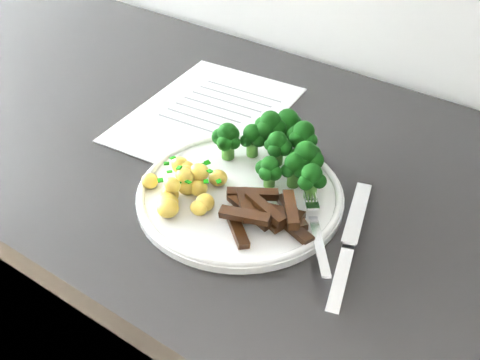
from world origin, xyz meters
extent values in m
cube|color=silver|center=(-0.11, 1.72, 0.94)|extent=(0.23, 0.31, 0.00)
cube|color=slate|center=(-0.10, 1.81, 0.94)|extent=(0.14, 0.02, 0.00)
cube|color=slate|center=(-0.10, 1.79, 0.94)|extent=(0.13, 0.02, 0.00)
cube|color=slate|center=(-0.10, 1.77, 0.94)|extent=(0.13, 0.02, 0.00)
cube|color=slate|center=(-0.10, 1.75, 0.94)|extent=(0.12, 0.01, 0.00)
cube|color=slate|center=(-0.11, 1.72, 0.94)|extent=(0.12, 0.01, 0.00)
cube|color=slate|center=(-0.11, 1.70, 0.94)|extent=(0.11, 0.01, 0.00)
cube|color=slate|center=(-0.11, 1.68, 0.94)|extent=(0.11, 0.01, 0.00)
cylinder|color=white|center=(0.05, 1.59, 0.94)|extent=(0.27, 0.27, 0.01)
torus|color=white|center=(0.05, 1.59, 0.94)|extent=(0.26, 0.26, 0.01)
cylinder|color=#31631D|center=(0.07, 1.65, 0.97)|extent=(0.02, 0.02, 0.02)
sphere|color=black|center=(0.08, 1.65, 0.98)|extent=(0.02, 0.02, 0.02)
sphere|color=black|center=(0.07, 1.66, 0.98)|extent=(0.02, 0.02, 0.02)
sphere|color=black|center=(0.06, 1.65, 0.98)|extent=(0.02, 0.02, 0.02)
sphere|color=black|center=(0.07, 1.64, 0.98)|extent=(0.02, 0.02, 0.02)
sphere|color=black|center=(0.07, 1.65, 0.99)|extent=(0.03, 0.03, 0.03)
cylinder|color=#31631D|center=(0.11, 1.66, 0.96)|extent=(0.02, 0.02, 0.03)
sphere|color=black|center=(0.12, 1.66, 0.98)|extent=(0.02, 0.02, 0.02)
sphere|color=black|center=(0.11, 1.67, 0.98)|extent=(0.03, 0.03, 0.03)
sphere|color=black|center=(0.10, 1.65, 0.98)|extent=(0.02, 0.02, 0.02)
sphere|color=black|center=(0.11, 1.65, 0.98)|extent=(0.02, 0.02, 0.02)
sphere|color=black|center=(0.11, 1.66, 0.99)|extent=(0.03, 0.03, 0.03)
cylinder|color=#31631D|center=(0.02, 1.66, 0.96)|extent=(0.02, 0.02, 0.02)
sphere|color=black|center=(0.03, 1.66, 0.97)|extent=(0.02, 0.02, 0.02)
sphere|color=black|center=(0.02, 1.67, 0.97)|extent=(0.02, 0.02, 0.02)
sphere|color=black|center=(0.02, 1.65, 0.97)|extent=(0.02, 0.02, 0.02)
sphere|color=black|center=(0.02, 1.66, 0.98)|extent=(0.03, 0.03, 0.03)
cylinder|color=#31631D|center=(0.09, 1.69, 0.97)|extent=(0.02, 0.02, 0.02)
sphere|color=black|center=(0.10, 1.69, 0.98)|extent=(0.02, 0.02, 0.02)
sphere|color=black|center=(0.08, 1.70, 0.98)|extent=(0.02, 0.02, 0.02)
sphere|color=black|center=(0.07, 1.69, 0.99)|extent=(0.02, 0.02, 0.02)
sphere|color=black|center=(0.08, 1.68, 0.99)|extent=(0.02, 0.02, 0.02)
sphere|color=black|center=(0.09, 1.69, 0.99)|extent=(0.03, 0.03, 0.03)
cylinder|color=#31631D|center=(0.04, 1.68, 0.97)|extent=(0.02, 0.02, 0.02)
sphere|color=black|center=(0.05, 1.69, 0.99)|extent=(0.02, 0.02, 0.02)
sphere|color=black|center=(0.03, 1.69, 0.99)|extent=(0.03, 0.03, 0.03)
sphere|color=black|center=(0.03, 1.68, 0.99)|extent=(0.02, 0.02, 0.02)
sphere|color=black|center=(0.03, 1.67, 0.99)|extent=(0.02, 0.02, 0.02)
sphere|color=black|center=(0.04, 1.68, 0.99)|extent=(0.03, 0.03, 0.03)
cylinder|color=#31631D|center=(0.13, 1.63, 0.96)|extent=(0.02, 0.02, 0.02)
sphere|color=black|center=(0.14, 1.63, 0.97)|extent=(0.02, 0.02, 0.02)
sphere|color=black|center=(0.13, 1.64, 0.97)|extent=(0.02, 0.02, 0.02)
sphere|color=black|center=(0.13, 1.62, 0.97)|extent=(0.02, 0.02, 0.02)
sphere|color=black|center=(0.13, 1.63, 0.98)|extent=(0.03, 0.03, 0.03)
cylinder|color=#31631D|center=(0.00, 1.64, 0.96)|extent=(0.02, 0.02, 0.02)
sphere|color=black|center=(0.01, 1.64, 0.97)|extent=(0.02, 0.02, 0.02)
sphere|color=black|center=(-0.01, 1.65, 0.98)|extent=(0.02, 0.02, 0.02)
sphere|color=black|center=(-0.01, 1.64, 0.98)|extent=(0.02, 0.02, 0.02)
sphere|color=black|center=(0.00, 1.63, 0.98)|extent=(0.02, 0.02, 0.02)
sphere|color=black|center=(0.00, 1.64, 0.98)|extent=(0.03, 0.03, 0.03)
cylinder|color=#31631D|center=(0.08, 1.62, 0.95)|extent=(0.01, 0.01, 0.02)
sphere|color=black|center=(0.09, 1.62, 0.97)|extent=(0.02, 0.02, 0.02)
sphere|color=black|center=(0.08, 1.63, 0.97)|extent=(0.02, 0.02, 0.02)
sphere|color=black|center=(0.07, 1.62, 0.97)|extent=(0.02, 0.02, 0.02)
sphere|color=black|center=(0.08, 1.61, 0.97)|extent=(0.02, 0.02, 0.02)
sphere|color=black|center=(0.08, 1.62, 0.98)|extent=(0.02, 0.02, 0.02)
cylinder|color=#31631D|center=(0.10, 1.64, 0.96)|extent=(0.02, 0.02, 0.02)
sphere|color=black|center=(0.11, 1.64, 0.97)|extent=(0.02, 0.02, 0.02)
sphere|color=black|center=(0.10, 1.65, 0.97)|extent=(0.02, 0.02, 0.02)
sphere|color=black|center=(0.10, 1.63, 0.97)|extent=(0.02, 0.02, 0.02)
sphere|color=black|center=(0.10, 1.64, 0.98)|extent=(0.03, 0.03, 0.03)
cylinder|color=#31631D|center=(0.05, 1.71, 0.96)|extent=(0.02, 0.02, 0.03)
sphere|color=black|center=(0.06, 1.71, 0.98)|extent=(0.02, 0.02, 0.02)
sphere|color=black|center=(0.05, 1.72, 0.98)|extent=(0.02, 0.02, 0.02)
sphere|color=black|center=(0.04, 1.71, 0.98)|extent=(0.03, 0.03, 0.03)
sphere|color=black|center=(0.05, 1.70, 0.98)|extent=(0.03, 0.03, 0.03)
sphere|color=black|center=(0.05, 1.71, 0.99)|extent=(0.03, 0.03, 0.03)
ellipsoid|color=#E3B94C|center=(0.04, 1.52, 0.95)|extent=(0.02, 0.02, 0.02)
ellipsoid|color=#E3B94C|center=(0.04, 1.53, 0.95)|extent=(0.02, 0.02, 0.02)
ellipsoid|color=#E3B94C|center=(0.00, 1.56, 0.95)|extent=(0.02, 0.02, 0.02)
ellipsoid|color=#E3B94C|center=(-0.01, 1.56, 0.95)|extent=(0.02, 0.02, 0.02)
ellipsoid|color=#E3B94C|center=(0.01, 1.55, 0.95)|extent=(0.03, 0.02, 0.02)
ellipsoid|color=#E3B94C|center=(0.00, 1.55, 0.95)|extent=(0.03, 0.02, 0.02)
ellipsoid|color=#E3B94C|center=(0.01, 1.50, 0.95)|extent=(0.03, 0.03, 0.02)
ellipsoid|color=#E3B94C|center=(0.00, 1.55, 0.95)|extent=(0.02, 0.02, 0.02)
ellipsoid|color=#E3B94C|center=(0.00, 1.57, 0.95)|extent=(0.03, 0.03, 0.02)
ellipsoid|color=#E3B94C|center=(-0.01, 1.55, 0.97)|extent=(0.02, 0.02, 0.02)
ellipsoid|color=#E3B94C|center=(0.00, 1.52, 0.97)|extent=(0.02, 0.02, 0.02)
ellipsoid|color=#E3B94C|center=(0.00, 1.51, 0.95)|extent=(0.03, 0.03, 0.02)
ellipsoid|color=#E3B94C|center=(-0.05, 1.53, 0.95)|extent=(0.02, 0.02, 0.02)
ellipsoid|color=#E3B94C|center=(0.01, 1.56, 0.97)|extent=(0.03, 0.02, 0.02)
ellipsoid|color=#E3B94C|center=(-0.01, 1.52, 0.95)|extent=(0.02, 0.02, 0.02)
ellipsoid|color=#E3B94C|center=(-0.04, 1.58, 0.95)|extent=(0.03, 0.02, 0.02)
ellipsoid|color=#E3B94C|center=(0.00, 1.55, 0.97)|extent=(0.02, 0.02, 0.02)
ellipsoid|color=#E3B94C|center=(0.02, 1.58, 0.95)|extent=(0.02, 0.02, 0.02)
ellipsoid|color=#E3B94C|center=(-0.02, 1.58, 0.95)|extent=(0.02, 0.02, 0.02)
cube|color=#0A6205|center=(-0.03, 1.56, 0.98)|extent=(0.01, 0.01, 0.00)
cube|color=#0A6205|center=(0.00, 1.55, 0.97)|extent=(0.01, 0.01, 0.00)
cube|color=#0A6205|center=(0.03, 1.55, 0.97)|extent=(0.01, 0.01, 0.00)
cube|color=#0A6205|center=(0.00, 1.58, 0.97)|extent=(0.01, 0.01, 0.00)
cube|color=#0A6205|center=(0.01, 1.54, 0.97)|extent=(0.01, 0.01, 0.00)
cube|color=#0A6205|center=(0.00, 1.53, 0.97)|extent=(0.01, 0.01, 0.00)
cube|color=#0A6205|center=(0.03, 1.56, 0.98)|extent=(0.01, 0.01, 0.00)
cube|color=#0A6205|center=(0.01, 1.58, 0.98)|extent=(0.01, 0.01, 0.00)
cube|color=#0A6205|center=(-0.03, 1.55, 0.97)|extent=(0.01, 0.01, 0.00)
cube|color=#0A6205|center=(-0.02, 1.54, 0.97)|extent=(0.01, 0.01, 0.00)
cube|color=#0A6205|center=(-0.01, 1.52, 0.98)|extent=(0.01, 0.01, 0.00)
cube|color=#0A6205|center=(-0.01, 1.55, 0.98)|extent=(0.01, 0.01, 0.00)
cube|color=#0A6205|center=(0.04, 1.56, 0.97)|extent=(0.01, 0.01, 0.00)
cube|color=#0A6205|center=(0.00, 1.55, 0.97)|extent=(0.01, 0.01, 0.00)
cube|color=black|center=(0.12, 1.58, 0.95)|extent=(0.07, 0.03, 0.02)
cube|color=black|center=(0.09, 1.53, 0.95)|extent=(0.06, 0.06, 0.01)
cube|color=black|center=(0.12, 1.56, 0.95)|extent=(0.06, 0.03, 0.02)
cube|color=black|center=(0.09, 1.57, 0.95)|extent=(0.05, 0.03, 0.01)
cube|color=black|center=(0.15, 1.56, 0.95)|extent=(0.06, 0.04, 0.01)
cube|color=black|center=(0.13, 1.59, 0.95)|extent=(0.06, 0.05, 0.01)
cube|color=black|center=(0.11, 1.56, 0.95)|extent=(0.07, 0.04, 0.01)
cube|color=black|center=(0.11, 1.56, 0.96)|extent=(0.06, 0.03, 0.01)
cube|color=black|center=(0.14, 1.58, 0.96)|extent=(0.05, 0.06, 0.02)
cube|color=black|center=(0.09, 1.55, 0.96)|extent=(0.07, 0.03, 0.02)
cube|color=black|center=(0.10, 1.54, 0.96)|extent=(0.06, 0.03, 0.01)
cube|color=black|center=(0.08, 1.58, 0.96)|extent=(0.06, 0.05, 0.02)
cube|color=black|center=(0.09, 1.55, 0.96)|extent=(0.05, 0.05, 0.01)
cube|color=silver|center=(0.19, 1.55, 0.95)|extent=(0.07, 0.09, 0.01)
cube|color=silver|center=(0.15, 1.61, 0.95)|extent=(0.03, 0.03, 0.01)
cylinder|color=silver|center=(0.14, 1.63, 0.96)|extent=(0.02, 0.03, 0.00)
cylinder|color=silver|center=(0.14, 1.63, 0.96)|extent=(0.02, 0.03, 0.00)
cylinder|color=silver|center=(0.13, 1.62, 0.96)|extent=(0.02, 0.03, 0.00)
cylinder|color=silver|center=(0.13, 1.62, 0.96)|extent=(0.02, 0.03, 0.00)
cube|color=silver|center=(0.20, 1.63, 0.95)|extent=(0.05, 0.13, 0.01)
cube|color=silver|center=(0.23, 1.53, 0.94)|extent=(0.04, 0.10, 0.02)
camera|label=1|loc=(0.39, 1.11, 1.43)|focal=44.40mm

